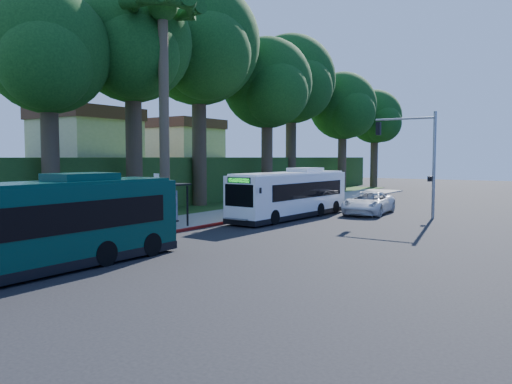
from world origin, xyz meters
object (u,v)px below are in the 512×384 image
Objects in this scene: teal_bus at (38,225)px; pickup at (369,203)px; bus_shelter at (160,196)px; white_bus at (292,194)px.

teal_bus is 2.01× the size of pickup.
teal_bus is (4.66, -10.66, -0.13)m from bus_shelter.
teal_bus is at bearing -66.40° from bus_shelter.
bus_shelter is at bearing -125.92° from pickup.
white_bus is at bearing 62.38° from bus_shelter.
bus_shelter reaches higher than pickup.
bus_shelter is 0.29× the size of white_bus.
teal_bus reaches higher than pickup.
pickup is at bearing 83.42° from teal_bus.
bus_shelter is at bearing 114.17° from teal_bus.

